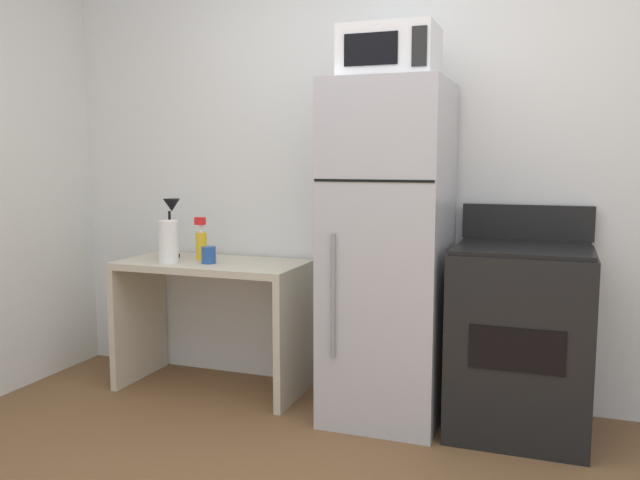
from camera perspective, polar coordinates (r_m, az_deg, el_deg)
name	(u,v)px	position (r m, az deg, el deg)	size (l,w,h in m)	color
wall_back_white	(413,165)	(3.68, 8.10, 6.48)	(5.00, 0.10, 2.60)	silver
desk	(213,301)	(3.84, -9.32, -5.30)	(1.07, 0.53, 0.75)	beige
desk_lamp	(171,218)	(3.95, -12.87, 1.91)	(0.14, 0.12, 0.35)	black
spray_bottle	(201,243)	(3.87, -10.34, -0.24)	(0.06, 0.06, 0.25)	yellow
coffee_mug	(209,255)	(3.72, -9.71, -1.31)	(0.08, 0.08, 0.10)	#264C99
paper_towel_roll	(168,242)	(3.78, -13.12, -0.15)	(0.11, 0.11, 0.24)	white
refrigerator	(388,253)	(3.35, 5.99, -1.13)	(0.58, 0.66, 1.72)	#B7B7BC
microwave	(390,54)	(3.33, 6.13, 15.87)	(0.46, 0.35, 0.26)	silver
oven_range	(520,338)	(3.35, 17.08, -8.23)	(0.65, 0.61, 1.10)	black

